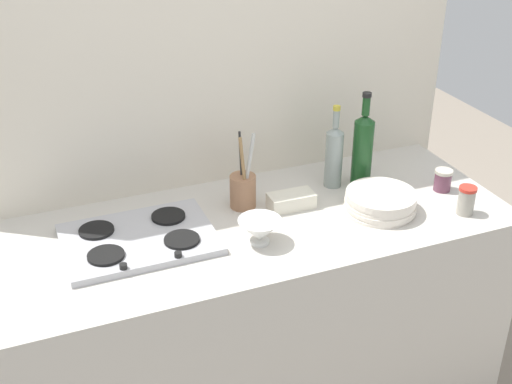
# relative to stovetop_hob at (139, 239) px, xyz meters

# --- Properties ---
(counter_block) EXTENTS (1.80, 0.70, 0.90)m
(counter_block) POSITION_rel_stovetop_hob_xyz_m (0.40, -0.03, -0.46)
(counter_block) COLOR beige
(counter_block) RESTS_ON ground
(backsplash_panel) EXTENTS (1.90, 0.06, 2.12)m
(backsplash_panel) POSITION_rel_stovetop_hob_xyz_m (0.40, 0.35, 0.15)
(backsplash_panel) COLOR beige
(backsplash_panel) RESTS_ON ground
(stovetop_hob) EXTENTS (0.49, 0.36, 0.04)m
(stovetop_hob) POSITION_rel_stovetop_hob_xyz_m (0.00, 0.00, 0.00)
(stovetop_hob) COLOR #B2B2B7
(stovetop_hob) RESTS_ON counter_block
(plate_stack) EXTENTS (0.26, 0.26, 0.07)m
(plate_stack) POSITION_rel_stovetop_hob_xyz_m (0.84, -0.12, 0.02)
(plate_stack) COLOR silver
(plate_stack) RESTS_ON counter_block
(wine_bottle_leftmost) EXTENTS (0.07, 0.07, 0.32)m
(wine_bottle_leftmost) POSITION_rel_stovetop_hob_xyz_m (0.78, 0.12, 0.11)
(wine_bottle_leftmost) COLOR gray
(wine_bottle_leftmost) RESTS_ON counter_block
(wine_bottle_mid_left) EXTENTS (0.08, 0.08, 0.37)m
(wine_bottle_mid_left) POSITION_rel_stovetop_hob_xyz_m (0.88, 0.09, 0.14)
(wine_bottle_mid_left) COLOR #19471E
(wine_bottle_mid_left) RESTS_ON counter_block
(mixing_bowl) EXTENTS (0.14, 0.14, 0.09)m
(mixing_bowl) POSITION_rel_stovetop_hob_xyz_m (0.37, -0.15, 0.03)
(mixing_bowl) COLOR white
(mixing_bowl) RESTS_ON counter_block
(butter_dish) EXTENTS (0.17, 0.09, 0.05)m
(butter_dish) POSITION_rel_stovetop_hob_xyz_m (0.56, 0.03, 0.01)
(butter_dish) COLOR silver
(butter_dish) RESTS_ON counter_block
(utensil_crock) EXTENTS (0.09, 0.09, 0.29)m
(utensil_crock) POSITION_rel_stovetop_hob_xyz_m (0.40, 0.10, 0.06)
(utensil_crock) COLOR #996B4C
(utensil_crock) RESTS_ON counter_block
(condiment_jar_front) EXTENTS (0.06, 0.06, 0.11)m
(condiment_jar_front) POSITION_rel_stovetop_hob_xyz_m (1.11, -0.24, 0.04)
(condiment_jar_front) COLOR #9E998C
(condiment_jar_front) RESTS_ON counter_block
(condiment_jar_rear) EXTENTS (0.07, 0.07, 0.08)m
(condiment_jar_rear) POSITION_rel_stovetop_hob_xyz_m (1.14, -0.07, 0.03)
(condiment_jar_rear) COLOR #66384C
(condiment_jar_rear) RESTS_ON counter_block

